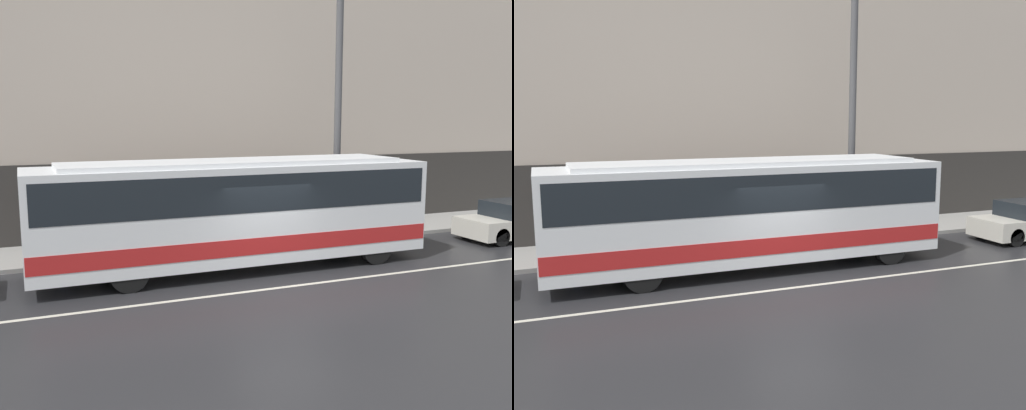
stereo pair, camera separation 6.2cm
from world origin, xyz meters
TOP-DOWN VIEW (x-y plane):
  - ground_plane at (0.00, 0.00)m, footprint 60.00×60.00m
  - sidewalk at (0.00, 5.51)m, footprint 60.00×3.03m
  - building_facade at (0.00, 7.17)m, footprint 60.00×0.35m
  - lane_stripe at (0.00, 0.00)m, footprint 54.00×0.14m
  - transit_bus at (-0.47, 2.20)m, footprint 11.23×2.52m
  - utility_pole_near at (4.35, 4.83)m, footprint 0.25×0.25m
  - pedestrian_waiting at (-4.89, 6.62)m, footprint 0.36×0.36m

SIDE VIEW (x-z plane):
  - ground_plane at x=0.00m, z-range 0.00..0.00m
  - lane_stripe at x=0.00m, z-range 0.00..0.01m
  - sidewalk at x=0.00m, z-range 0.00..0.13m
  - pedestrian_waiting at x=-4.89m, z-range 0.07..1.60m
  - transit_bus at x=-0.47m, z-range 0.20..3.31m
  - utility_pole_near at x=4.35m, z-range 0.13..8.66m
  - building_facade at x=0.00m, z-range -0.20..10.86m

